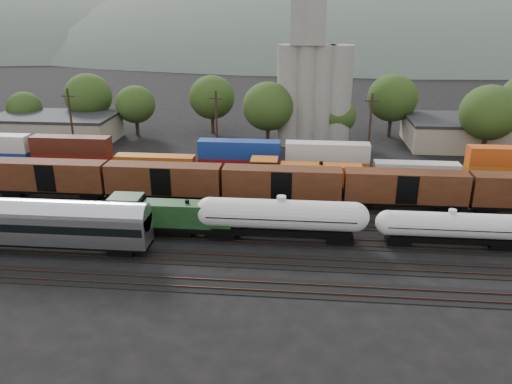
# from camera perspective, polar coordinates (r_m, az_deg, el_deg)

# --- Properties ---
(ground) EXTENTS (600.00, 600.00, 0.00)m
(ground) POSITION_cam_1_polar(r_m,az_deg,el_deg) (60.15, 3.43, -3.47)
(ground) COLOR black
(tracks) EXTENTS (180.00, 33.20, 0.20)m
(tracks) POSITION_cam_1_polar(r_m,az_deg,el_deg) (60.13, 3.43, -3.42)
(tracks) COLOR black
(tracks) RESTS_ON ground
(green_locomotive) EXTENTS (16.46, 2.90, 4.36)m
(green_locomotive) POSITION_cam_1_polar(r_m,az_deg,el_deg) (56.64, -10.63, -2.63)
(green_locomotive) COLOR black
(green_locomotive) RESTS_ON ground
(tank_car_a) EXTENTS (18.94, 3.39, 4.96)m
(tank_car_a) POSITION_cam_1_polar(r_m,az_deg,el_deg) (54.41, 2.88, -2.77)
(tank_car_a) COLOR silver
(tank_car_a) RESTS_ON ground
(tank_car_b) EXTENTS (15.74, 2.82, 4.12)m
(tank_car_b) POSITION_cam_1_polar(r_m,az_deg,el_deg) (56.84, 21.33, -3.70)
(tank_car_b) COLOR silver
(tank_car_b) RESTS_ON ground
(passenger_coach) EXTENTS (24.68, 3.04, 5.60)m
(passenger_coach) POSITION_cam_1_polar(r_m,az_deg,el_deg) (56.78, -24.18, -3.10)
(passenger_coach) COLOR silver
(passenger_coach) RESTS_ON ground
(orange_locomotive) EXTENTS (18.34, 3.06, 4.58)m
(orange_locomotive) POSITION_cam_1_polar(r_m,az_deg,el_deg) (68.50, 4.78, 1.90)
(orange_locomotive) COLOR black
(orange_locomotive) RESTS_ON ground
(boxcar_string) EXTENTS (184.40, 2.90, 4.20)m
(boxcar_string) POSITION_cam_1_polar(r_m,az_deg,el_deg) (66.89, 23.15, 0.25)
(boxcar_string) COLOR black
(boxcar_string) RESTS_ON ground
(container_wall) EXTENTS (160.00, 2.60, 5.80)m
(container_wall) POSITION_cam_1_polar(r_m,az_deg,el_deg) (75.25, -8.14, 3.58)
(container_wall) COLOR black
(container_wall) RESTS_ON ground
(grain_silo) EXTENTS (13.40, 5.00, 29.00)m
(grain_silo) POSITION_cam_1_polar(r_m,az_deg,el_deg) (91.88, 6.57, 12.19)
(grain_silo) COLOR gray
(grain_silo) RESTS_ON ground
(industrial_sheds) EXTENTS (119.38, 17.26, 5.10)m
(industrial_sheds) POSITION_cam_1_polar(r_m,az_deg,el_deg) (92.93, 8.43, 6.73)
(industrial_sheds) COLOR #9E937F
(industrial_sheds) RESTS_ON ground
(tree_band) EXTENTS (162.45, 23.07, 14.20)m
(tree_band) POSITION_cam_1_polar(r_m,az_deg,el_deg) (95.42, 7.17, 10.32)
(tree_band) COLOR black
(tree_band) RESTS_ON ground
(utility_poles) EXTENTS (122.20, 0.36, 12.00)m
(utility_poles) POSITION_cam_1_polar(r_m,az_deg,el_deg) (79.07, 4.15, 7.18)
(utility_poles) COLOR black
(utility_poles) RESTS_ON ground
(distant_hills) EXTENTS (860.00, 286.00, 130.00)m
(distant_hills) POSITION_cam_1_polar(r_m,az_deg,el_deg) (318.90, 9.62, 12.21)
(distant_hills) COLOR #59665B
(distant_hills) RESTS_ON ground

